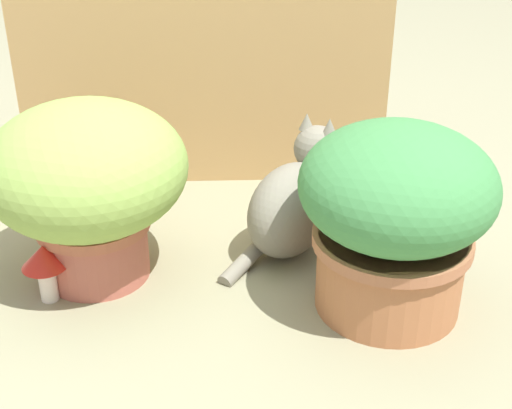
{
  "coord_description": "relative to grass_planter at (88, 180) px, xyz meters",
  "views": [
    {
      "loc": [
        0.07,
        -1.3,
        0.89
      ],
      "look_at": [
        0.12,
        0.03,
        0.18
      ],
      "focal_mm": 49.67,
      "sensor_mm": 36.0,
      "label": 1
    }
  ],
  "objects": [
    {
      "name": "grass_planter",
      "position": [
        0.0,
        0.0,
        0.0
      ],
      "size": [
        0.43,
        0.43,
        0.4
      ],
      "color": "#B15C4B",
      "rests_on": "ground"
    },
    {
      "name": "cat",
      "position": [
        0.45,
        0.1,
        -0.11
      ],
      "size": [
        0.32,
        0.32,
        0.32
      ],
      "color": "gray",
      "rests_on": "ground"
    },
    {
      "name": "mushroom_ornament_red",
      "position": [
        -0.09,
        -0.09,
        -0.14
      ],
      "size": [
        0.1,
        0.1,
        0.13
      ],
      "color": "silver",
      "rests_on": "ground"
    },
    {
      "name": "leafy_planter",
      "position": [
        0.62,
        -0.14,
        -0.02
      ],
      "size": [
        0.39,
        0.39,
        0.4
      ],
      "color": "#AE6A42",
      "rests_on": "ground"
    },
    {
      "name": "ground_plane",
      "position": [
        0.24,
        -0.05,
        -0.24
      ],
      "size": [
        6.0,
        6.0,
        0.0
      ],
      "primitive_type": "plane",
      "color": "gray"
    },
    {
      "name": "cardboard_backdrop",
      "position": [
        0.23,
        0.49,
        0.13
      ],
      "size": [
        1.0,
        0.03,
        0.74
      ],
      "primitive_type": "cube",
      "color": "tan",
      "rests_on": "ground"
    }
  ]
}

